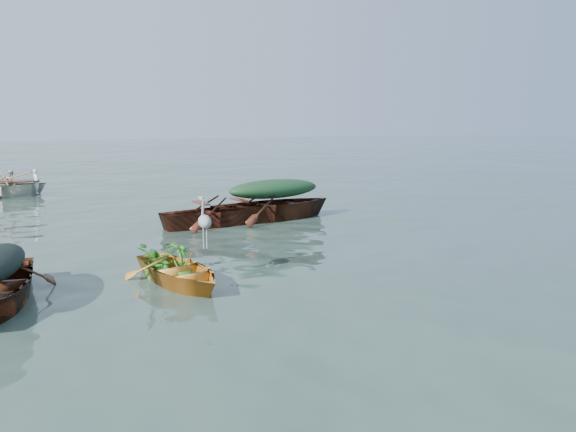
% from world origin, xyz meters
% --- Properties ---
extents(ground, '(140.00, 140.00, 0.00)m').
position_xyz_m(ground, '(0.00, 0.00, 0.00)').
color(ground, '#364C42').
rests_on(ground, ground).
extents(yellow_dinghy, '(2.01, 3.22, 0.79)m').
position_xyz_m(yellow_dinghy, '(-2.32, -0.80, 0.00)').
color(yellow_dinghy, orange).
rests_on(yellow_dinghy, ground).
extents(green_tarp_boat, '(5.09, 2.18, 1.19)m').
position_xyz_m(green_tarp_boat, '(1.41, 4.25, 0.00)').
color(green_tarp_boat, '#4C2411').
rests_on(green_tarp_boat, ground).
extents(open_wooden_boat, '(4.56, 1.98, 1.03)m').
position_xyz_m(open_wooden_boat, '(-0.18, 4.04, 0.00)').
color(open_wooden_boat, maroon).
rests_on(open_wooden_boat, ground).
extents(rowed_boat, '(4.44, 2.66, 1.01)m').
position_xyz_m(rowed_boat, '(-5.80, 12.21, 0.00)').
color(rowed_boat, white).
rests_on(rowed_boat, ground).
extents(green_tarp_cover, '(2.80, 1.20, 0.52)m').
position_xyz_m(green_tarp_cover, '(1.41, 4.25, 0.85)').
color(green_tarp_cover, '#193F20').
rests_on(green_tarp_cover, green_tarp_boat).
extents(thwart_benches, '(2.30, 1.13, 0.04)m').
position_xyz_m(thwart_benches, '(-0.18, 4.04, 0.54)').
color(thwart_benches, '#491E11').
rests_on(thwart_benches, open_wooden_boat).
extents(heron, '(0.37, 0.46, 0.92)m').
position_xyz_m(heron, '(-1.80, -0.61, 0.86)').
color(heron, '#9B9FA3').
rests_on(heron, yellow_dinghy).
extents(dinghy_weeds, '(0.90, 1.05, 0.60)m').
position_xyz_m(dinghy_weeds, '(-2.43, -0.26, 0.70)').
color(dinghy_weeds, '#32771F').
rests_on(dinghy_weeds, yellow_dinghy).
extents(rowers, '(3.19, 2.10, 0.76)m').
position_xyz_m(rowers, '(-5.80, 12.21, 0.89)').
color(rowers, white).
rests_on(rowers, rowed_boat).
extents(oars, '(1.45, 2.65, 0.06)m').
position_xyz_m(oars, '(-5.80, 12.21, 0.54)').
color(oars, brown).
rests_on(oars, rowed_boat).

